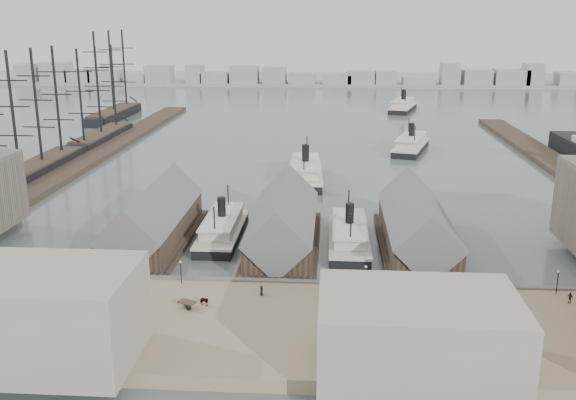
# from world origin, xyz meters

# --- Properties ---
(ground) EXTENTS (900.00, 900.00, 0.00)m
(ground) POSITION_xyz_m (0.00, 0.00, 0.00)
(ground) COLOR #495553
(ground) RESTS_ON ground
(quay) EXTENTS (180.00, 30.00, 2.00)m
(quay) POSITION_xyz_m (0.00, -20.00, 1.00)
(quay) COLOR #827457
(quay) RESTS_ON ground
(seawall) EXTENTS (180.00, 1.20, 2.30)m
(seawall) POSITION_xyz_m (0.00, -5.20, 1.15)
(seawall) COLOR #59544C
(seawall) RESTS_ON ground
(west_wharf) EXTENTS (10.00, 220.00, 1.60)m
(west_wharf) POSITION_xyz_m (-68.00, 100.00, 0.80)
(west_wharf) COLOR #2D231C
(west_wharf) RESTS_ON ground
(east_wharf) EXTENTS (10.00, 180.00, 1.60)m
(east_wharf) POSITION_xyz_m (78.00, 90.00, 0.80)
(east_wharf) COLOR #2D231C
(east_wharf) RESTS_ON ground
(ferry_shed_west) EXTENTS (14.00, 42.00, 12.60)m
(ferry_shed_west) POSITION_xyz_m (-26.00, 16.88, 4.64)
(ferry_shed_west) COLOR #2D231C
(ferry_shed_west) RESTS_ON ground
(ferry_shed_center) EXTENTS (14.00, 42.00, 12.60)m
(ferry_shed_center) POSITION_xyz_m (0.00, 16.88, 4.64)
(ferry_shed_center) COLOR #2D231C
(ferry_shed_center) RESTS_ON ground
(ferry_shed_east) EXTENTS (14.00, 42.00, 12.60)m
(ferry_shed_east) POSITION_xyz_m (26.00, 16.88, 4.64)
(ferry_shed_east) COLOR #2D231C
(ferry_shed_east) RESTS_ON ground
(street_bldg_center) EXTENTS (24.00, 16.00, 10.00)m
(street_bldg_center) POSITION_xyz_m (20.00, -32.00, 7.00)
(street_bldg_center) COLOR gray
(street_bldg_center) RESTS_ON quay
(street_bldg_west) EXTENTS (30.00, 16.00, 12.00)m
(street_bldg_west) POSITION_xyz_m (-30.00, -32.00, 8.00)
(street_bldg_west) COLOR gray
(street_bldg_west) RESTS_ON quay
(lamp_post_far_w) EXTENTS (0.44, 0.44, 3.92)m
(lamp_post_far_w) POSITION_xyz_m (-45.00, -7.00, 4.71)
(lamp_post_far_w) COLOR black
(lamp_post_far_w) RESTS_ON quay
(lamp_post_near_w) EXTENTS (0.44, 0.44, 3.92)m
(lamp_post_near_w) POSITION_xyz_m (-15.00, -7.00, 4.71)
(lamp_post_near_w) COLOR black
(lamp_post_near_w) RESTS_ON quay
(lamp_post_near_e) EXTENTS (0.44, 0.44, 3.92)m
(lamp_post_near_e) POSITION_xyz_m (15.00, -7.00, 4.71)
(lamp_post_near_e) COLOR black
(lamp_post_near_e) RESTS_ON quay
(lamp_post_far_e) EXTENTS (0.44, 0.44, 3.92)m
(lamp_post_far_e) POSITION_xyz_m (45.00, -7.00, 4.71)
(lamp_post_far_e) COLOR black
(lamp_post_far_e) RESTS_ON quay
(far_shore) EXTENTS (500.00, 40.00, 15.72)m
(far_shore) POSITION_xyz_m (-2.07, 334.14, 3.91)
(far_shore) COLOR gray
(far_shore) RESTS_ON ground
(ferry_docked_west) EXTENTS (7.82, 26.06, 9.31)m
(ferry_docked_west) POSITION_xyz_m (-13.00, 21.26, 2.18)
(ferry_docked_west) COLOR black
(ferry_docked_west) RESTS_ON ground
(ferry_docked_east) EXTENTS (7.90, 26.32, 9.40)m
(ferry_docked_east) POSITION_xyz_m (13.00, 18.30, 2.20)
(ferry_docked_east) COLOR black
(ferry_docked_east) RESTS_ON ground
(ferry_open_near) EXTENTS (10.49, 30.88, 10.89)m
(ferry_open_near) POSITION_xyz_m (2.05, 71.03, 2.55)
(ferry_open_near) COLOR black
(ferry_open_near) RESTS_ON ground
(ferry_open_mid) EXTENTS (16.22, 29.97, 10.25)m
(ferry_open_mid) POSITION_xyz_m (36.23, 114.93, 2.40)
(ferry_open_mid) COLOR black
(ferry_open_mid) RESTS_ON ground
(ferry_open_far) EXTENTS (17.40, 32.31, 11.05)m
(ferry_open_far) POSITION_xyz_m (43.81, 214.65, 2.59)
(ferry_open_far) COLOR black
(ferry_open_far) RESTS_ON ground
(sailing_ship_near) EXTENTS (8.75, 60.26, 35.96)m
(sailing_ship_near) POSITION_xyz_m (-75.35, 68.28, 2.64)
(sailing_ship_near) COLOR black
(sailing_ship_near) RESTS_ON ground
(sailing_ship_mid) EXTENTS (8.35, 48.22, 34.31)m
(sailing_ship_mid) POSITION_xyz_m (-75.03, 124.19, 2.46)
(sailing_ship_mid) COLOR black
(sailing_ship_mid) RESTS_ON ground
(sailing_ship_far) EXTENTS (9.45, 52.49, 38.84)m
(sailing_ship_far) POSITION_xyz_m (-89.14, 180.28, 2.81)
(sailing_ship_far) COLOR black
(sailing_ship_far) RESTS_ON ground
(tram) EXTENTS (3.23, 10.47, 3.68)m
(tram) POSITION_xyz_m (28.68, -14.72, 3.88)
(tram) COLOR black
(tram) RESTS_ON quay
(horse_cart_left) EXTENTS (4.89, 2.80, 1.71)m
(horse_cart_left) POSITION_xyz_m (-33.68, -15.63, 2.85)
(horse_cart_left) COLOR black
(horse_cart_left) RESTS_ON quay
(horse_cart_center) EXTENTS (4.79, 3.10, 1.46)m
(horse_cart_center) POSITION_xyz_m (-10.47, -15.62, 2.77)
(horse_cart_center) COLOR black
(horse_cart_center) RESTS_ON quay
(horse_cart_right) EXTENTS (4.89, 3.01, 1.70)m
(horse_cart_right) POSITION_xyz_m (15.87, -23.57, 2.85)
(horse_cart_right) COLOR black
(horse_cart_right) RESTS_ON quay
(pedestrian_2) EXTENTS (1.06, 1.22, 1.64)m
(pedestrian_2) POSITION_xyz_m (-23.70, -12.50, 2.82)
(pedestrian_2) COLOR black
(pedestrian_2) RESTS_ON quay
(pedestrian_3) EXTENTS (0.50, 1.02, 1.68)m
(pedestrian_3) POSITION_xyz_m (-20.08, -21.45, 2.84)
(pedestrian_3) COLOR black
(pedestrian_3) RESTS_ON quay
(pedestrian_4) EXTENTS (0.55, 0.81, 1.60)m
(pedestrian_4) POSITION_xyz_m (-1.36, -10.85, 2.80)
(pedestrian_4) COLOR black
(pedestrian_4) RESTS_ON quay
(pedestrian_5) EXTENTS (0.59, 0.69, 1.60)m
(pedestrian_5) POSITION_xyz_m (15.05, -20.52, 2.80)
(pedestrian_5) COLOR black
(pedestrian_5) RESTS_ON quay
(pedestrian_6) EXTENTS (0.90, 1.02, 1.75)m
(pedestrian_6) POSITION_xyz_m (14.61, -10.63, 2.88)
(pedestrian_6) COLOR black
(pedestrian_6) RESTS_ON quay
(pedestrian_7) EXTENTS (0.63, 1.09, 1.69)m
(pedestrian_7) POSITION_xyz_m (30.52, -27.32, 2.84)
(pedestrian_7) COLOR black
(pedestrian_7) RESTS_ON quay
(pedestrian_8) EXTENTS (0.93, 1.08, 1.74)m
(pedestrian_8) POSITION_xyz_m (45.87, -10.41, 2.87)
(pedestrian_8) COLOR black
(pedestrian_8) RESTS_ON quay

